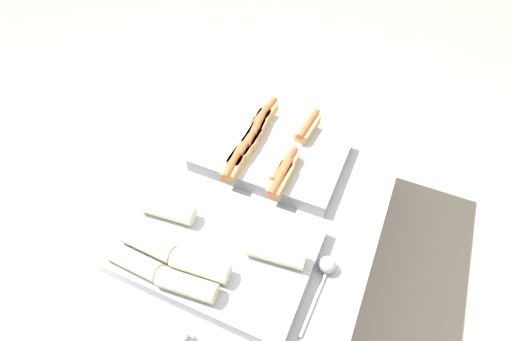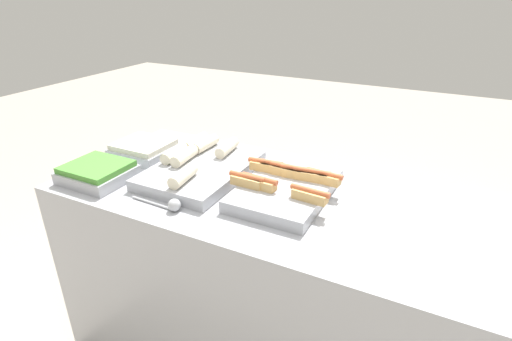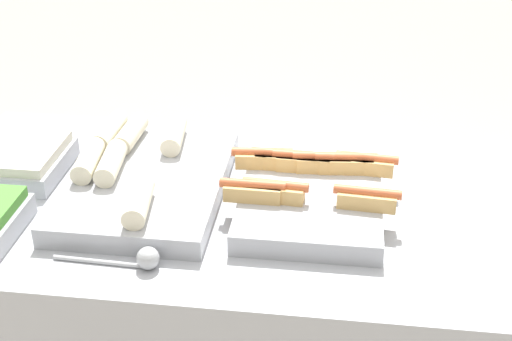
% 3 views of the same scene
% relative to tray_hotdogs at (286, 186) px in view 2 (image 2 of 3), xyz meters
% --- Properties ---
extents(counter, '(1.85, 0.81, 0.90)m').
position_rel_tray_hotdogs_xyz_m(counter, '(-0.02, -0.01, -0.49)').
color(counter, '#A8AAB2').
rests_on(counter, ground_plane).
extents(tray_hotdogs, '(0.41, 0.47, 0.10)m').
position_rel_tray_hotdogs_xyz_m(tray_hotdogs, '(0.00, 0.00, 0.00)').
color(tray_hotdogs, '#A8AAB2').
rests_on(tray_hotdogs, counter).
extents(tray_wraps, '(0.36, 0.53, 0.10)m').
position_rel_tray_hotdogs_xyz_m(tray_wraps, '(-0.41, 0.01, -0.00)').
color(tray_wraps, '#A8AAB2').
rests_on(tray_wraps, counter).
extents(tray_side_front, '(0.27, 0.24, 0.07)m').
position_rel_tray_hotdogs_xyz_m(tray_side_front, '(-0.76, -0.24, -0.00)').
color(tray_side_front, '#A8AAB2').
rests_on(tray_side_front, counter).
extents(tray_side_back, '(0.27, 0.24, 0.07)m').
position_rel_tray_hotdogs_xyz_m(tray_side_back, '(-0.76, 0.05, -0.00)').
color(tray_side_back, '#A8AAB2').
rests_on(tray_side_back, counter).
extents(serving_spoon_near, '(0.23, 0.05, 0.05)m').
position_rel_tray_hotdogs_xyz_m(serving_spoon_near, '(-0.33, -0.30, -0.02)').
color(serving_spoon_near, '#B2B5BA').
rests_on(serving_spoon_near, counter).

